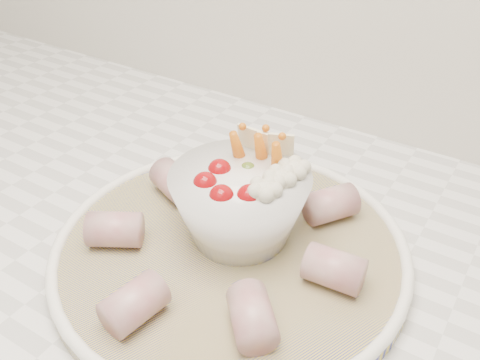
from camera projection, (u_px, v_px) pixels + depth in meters
The scene contains 3 objects.
serving_platter at pixel (230, 249), 0.54m from camera, with size 0.47×0.47×0.02m.
veggie_bowl at pixel (241, 203), 0.53m from camera, with size 0.14×0.14×0.11m.
cured_meat_rolls at pixel (229, 232), 0.53m from camera, with size 0.27×0.30×0.04m.
Camera 1 is at (0.13, 1.10, 1.30)m, focal length 40.00 mm.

